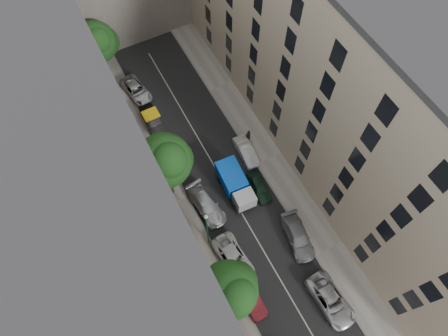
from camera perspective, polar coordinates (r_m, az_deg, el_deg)
ground at (r=41.01m, az=-0.19°, el=-1.81°), size 120.00×120.00×0.00m
road_surface at (r=41.00m, az=-0.19°, el=-1.80°), size 8.00×44.00×0.02m
sidewalk_left at (r=40.18m, az=-7.19°, el=-5.00°), size 3.00×44.00×0.15m
sidewalk_right at (r=42.40m, az=6.42°, el=1.34°), size 3.00×44.00×0.15m
building_left at (r=31.38m, az=-18.37°, el=-1.95°), size 8.00×44.00×20.00m
building_right at (r=36.75m, az=15.54°, el=12.44°), size 8.00×44.00×20.00m
tarp_truck at (r=39.36m, az=1.58°, el=-2.30°), size 2.35×5.35×2.42m
car_left_1 at (r=36.72m, az=3.74°, el=-17.89°), size 1.55×4.18×1.36m
car_left_2 at (r=37.40m, az=1.35°, el=-12.77°), size 2.60×5.14×1.39m
car_left_3 at (r=39.12m, az=-2.54°, el=-5.27°), size 2.61×5.28×1.48m
car_left_4 at (r=42.33m, az=-7.92°, el=2.39°), size 2.14×4.00×1.29m
car_left_5 at (r=44.65m, az=-10.20°, el=6.71°), size 1.59×4.42×1.45m
car_left_6 at (r=47.68m, az=-12.44°, el=10.82°), size 2.87×4.95×1.30m
car_right_0 at (r=37.72m, az=15.00°, el=-17.80°), size 2.55×5.26×1.44m
car_right_1 at (r=38.60m, az=10.49°, el=-9.63°), size 2.77×5.15×1.42m
car_right_2 at (r=40.15m, az=5.08°, el=-2.69°), size 1.88×3.87×1.27m
car_right_3 at (r=41.96m, az=3.16°, el=2.37°), size 1.56×4.04×1.31m
tree_near at (r=31.50m, az=0.90°, el=-17.20°), size 4.92×4.58×8.38m
tree_mid at (r=35.09m, az=-8.31°, el=0.82°), size 5.28×5.00×9.18m
tree_far at (r=48.15m, az=-17.69°, el=16.59°), size 4.98×4.67×6.78m
lamp_post at (r=34.56m, az=-2.44°, el=-8.42°), size 0.36×0.36×6.67m
pedestrian at (r=42.55m, az=3.46°, el=4.63°), size 0.66×0.45×1.78m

